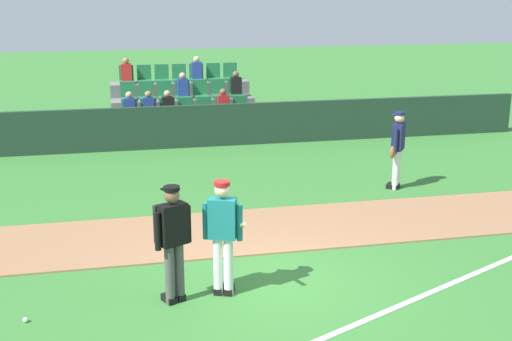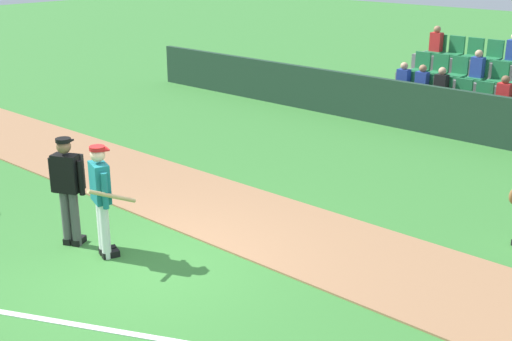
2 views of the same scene
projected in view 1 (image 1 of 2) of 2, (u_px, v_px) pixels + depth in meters
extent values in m
plane|color=#387A33|center=(265.00, 285.00, 10.30)|extent=(80.00, 80.00, 0.00)
cube|color=#9E704C|center=(237.00, 232.00, 12.49)|extent=(28.00, 2.36, 0.03)
cube|color=white|center=(459.00, 280.00, 10.44)|extent=(10.87, 5.27, 0.01)
cube|color=#1E3828|center=(191.00, 126.00, 18.93)|extent=(20.00, 0.16, 1.20)
cube|color=slate|center=(184.00, 129.00, 20.82)|extent=(4.45, 2.95, 0.30)
cube|color=slate|center=(187.00, 123.00, 19.92)|extent=(4.35, 0.85, 0.40)
cube|color=#237542|center=(130.00, 117.00, 19.42)|extent=(0.44, 0.40, 0.08)
cube|color=#237542|center=(129.00, 108.00, 19.57)|extent=(0.44, 0.08, 0.50)
cube|color=#263F99|center=(130.00, 107.00, 19.39)|extent=(0.32, 0.22, 0.52)
sphere|color=tan|center=(129.00, 95.00, 19.30)|extent=(0.20, 0.20, 0.20)
cube|color=#237542|center=(149.00, 117.00, 19.54)|extent=(0.44, 0.40, 0.08)
cube|color=#237542|center=(148.00, 107.00, 19.68)|extent=(0.44, 0.08, 0.50)
cube|color=#263F99|center=(149.00, 106.00, 19.50)|extent=(0.32, 0.22, 0.52)
sphere|color=#9E7051|center=(148.00, 94.00, 19.41)|extent=(0.20, 0.20, 0.20)
cube|color=#237542|center=(168.00, 116.00, 19.65)|extent=(0.44, 0.40, 0.08)
cube|color=#237542|center=(167.00, 106.00, 19.79)|extent=(0.44, 0.08, 0.50)
cube|color=black|center=(168.00, 106.00, 19.62)|extent=(0.32, 0.22, 0.52)
sphere|color=tan|center=(167.00, 94.00, 19.52)|extent=(0.20, 0.20, 0.20)
cube|color=#237542|center=(187.00, 115.00, 19.76)|extent=(0.44, 0.40, 0.08)
cube|color=#237542|center=(186.00, 106.00, 19.90)|extent=(0.44, 0.08, 0.50)
cube|color=#237542|center=(205.00, 114.00, 19.88)|extent=(0.44, 0.40, 0.08)
cube|color=#237542|center=(204.00, 105.00, 20.02)|extent=(0.44, 0.08, 0.50)
cube|color=#237542|center=(224.00, 114.00, 19.99)|extent=(0.44, 0.40, 0.08)
cube|color=#237542|center=(222.00, 104.00, 20.13)|extent=(0.44, 0.08, 0.50)
cube|color=red|center=(223.00, 104.00, 19.96)|extent=(0.32, 0.22, 0.52)
sphere|color=brown|center=(223.00, 92.00, 19.86)|extent=(0.20, 0.20, 0.20)
cube|color=#237542|center=(242.00, 113.00, 20.10)|extent=(0.44, 0.40, 0.08)
cube|color=#237542|center=(240.00, 104.00, 20.24)|extent=(0.44, 0.08, 0.50)
cube|color=slate|center=(183.00, 105.00, 20.62)|extent=(4.35, 0.85, 0.40)
cube|color=#237542|center=(128.00, 99.00, 20.12)|extent=(0.44, 0.40, 0.08)
cube|color=#237542|center=(128.00, 90.00, 20.26)|extent=(0.44, 0.08, 0.50)
cube|color=#237542|center=(147.00, 98.00, 20.23)|extent=(0.44, 0.40, 0.08)
cube|color=#237542|center=(146.00, 89.00, 20.37)|extent=(0.44, 0.08, 0.50)
cube|color=#237542|center=(165.00, 98.00, 20.34)|extent=(0.44, 0.40, 0.08)
cube|color=#237542|center=(164.00, 89.00, 20.48)|extent=(0.44, 0.08, 0.50)
cube|color=#237542|center=(183.00, 97.00, 20.46)|extent=(0.44, 0.40, 0.08)
cube|color=#237542|center=(182.00, 88.00, 20.60)|extent=(0.44, 0.08, 0.50)
cube|color=#263F99|center=(183.00, 87.00, 20.42)|extent=(0.32, 0.22, 0.52)
sphere|color=tan|center=(182.00, 76.00, 20.33)|extent=(0.20, 0.20, 0.20)
cube|color=#237542|center=(201.00, 97.00, 20.57)|extent=(0.44, 0.40, 0.08)
cube|color=#237542|center=(200.00, 88.00, 20.71)|extent=(0.44, 0.08, 0.50)
cube|color=#237542|center=(219.00, 96.00, 20.68)|extent=(0.44, 0.40, 0.08)
cube|color=#237542|center=(218.00, 87.00, 20.82)|extent=(0.44, 0.08, 0.50)
cube|color=#237542|center=(236.00, 95.00, 20.80)|extent=(0.44, 0.40, 0.08)
cube|color=#237542|center=(235.00, 86.00, 20.94)|extent=(0.44, 0.08, 0.50)
cube|color=black|center=(236.00, 86.00, 20.76)|extent=(0.32, 0.22, 0.52)
sphere|color=brown|center=(236.00, 74.00, 20.67)|extent=(0.20, 0.20, 0.20)
cube|color=slate|center=(180.00, 88.00, 21.31)|extent=(4.35, 0.85, 0.40)
cube|color=#237542|center=(127.00, 82.00, 20.81)|extent=(0.44, 0.40, 0.08)
cube|color=#237542|center=(126.00, 73.00, 20.95)|extent=(0.44, 0.08, 0.50)
cube|color=red|center=(126.00, 72.00, 20.78)|extent=(0.32, 0.22, 0.52)
sphere|color=#9E7051|center=(126.00, 61.00, 20.69)|extent=(0.20, 0.20, 0.20)
cube|color=#237542|center=(145.00, 81.00, 20.92)|extent=(0.44, 0.40, 0.08)
cube|color=#237542|center=(144.00, 73.00, 21.07)|extent=(0.44, 0.08, 0.50)
cube|color=#237542|center=(162.00, 81.00, 21.04)|extent=(0.44, 0.40, 0.08)
cube|color=#237542|center=(162.00, 72.00, 21.18)|extent=(0.44, 0.08, 0.50)
cube|color=#237542|center=(180.00, 80.00, 21.15)|extent=(0.44, 0.40, 0.08)
cube|color=#237542|center=(179.00, 72.00, 21.29)|extent=(0.44, 0.08, 0.50)
cube|color=#237542|center=(197.00, 80.00, 21.26)|extent=(0.44, 0.40, 0.08)
cube|color=#237542|center=(196.00, 71.00, 21.40)|extent=(0.44, 0.08, 0.50)
cube|color=#263F99|center=(197.00, 70.00, 21.23)|extent=(0.32, 0.22, 0.52)
sphere|color=beige|center=(197.00, 59.00, 21.14)|extent=(0.20, 0.20, 0.20)
cube|color=#237542|center=(214.00, 79.00, 21.38)|extent=(0.44, 0.40, 0.08)
cube|color=#237542|center=(213.00, 71.00, 21.52)|extent=(0.44, 0.08, 0.50)
cube|color=#237542|center=(231.00, 79.00, 21.49)|extent=(0.44, 0.40, 0.08)
cube|color=#237542|center=(230.00, 70.00, 21.63)|extent=(0.44, 0.08, 0.50)
cylinder|color=white|center=(218.00, 266.00, 9.88)|extent=(0.14, 0.14, 0.90)
cylinder|color=white|center=(228.00, 267.00, 9.86)|extent=(0.14, 0.14, 0.90)
cube|color=black|center=(219.00, 289.00, 10.04)|extent=(0.20, 0.29, 0.10)
cube|color=black|center=(229.00, 290.00, 10.02)|extent=(0.20, 0.29, 0.10)
cube|color=#197075|center=(222.00, 218.00, 9.67)|extent=(0.45, 0.34, 0.60)
cylinder|color=#197075|center=(206.00, 221.00, 9.72)|extent=(0.09, 0.09, 0.55)
cylinder|color=#197075|center=(240.00, 222.00, 9.65)|extent=(0.09, 0.09, 0.55)
sphere|color=beige|center=(222.00, 190.00, 9.55)|extent=(0.22, 0.22, 0.22)
cylinder|color=#B21919|center=(222.00, 183.00, 9.53)|extent=(0.23, 0.23, 0.06)
cube|color=#B21919|center=(223.00, 183.00, 9.63)|extent=(0.21, 0.17, 0.02)
cylinder|color=tan|center=(241.00, 227.00, 9.77)|extent=(0.10, 0.80, 0.41)
cylinder|color=#4C4C4C|center=(170.00, 275.00, 9.58)|extent=(0.14, 0.14, 0.90)
cylinder|color=#4C4C4C|center=(179.00, 272.00, 9.68)|extent=(0.14, 0.14, 0.90)
cube|color=black|center=(169.00, 299.00, 9.73)|extent=(0.22, 0.29, 0.10)
cube|color=black|center=(178.00, 296.00, 9.83)|extent=(0.22, 0.29, 0.10)
cube|color=black|center=(173.00, 224.00, 9.43)|extent=(0.46, 0.37, 0.60)
cylinder|color=black|center=(158.00, 231.00, 9.29)|extent=(0.09, 0.09, 0.55)
cylinder|color=black|center=(188.00, 224.00, 9.59)|extent=(0.09, 0.09, 0.55)
sphere|color=brown|center=(172.00, 195.00, 9.31)|extent=(0.22, 0.22, 0.22)
cylinder|color=black|center=(172.00, 188.00, 9.29)|extent=(0.23, 0.23, 0.06)
cube|color=black|center=(168.00, 189.00, 9.37)|extent=(0.21, 0.19, 0.02)
cube|color=black|center=(168.00, 222.00, 9.53)|extent=(0.43, 0.26, 0.56)
cylinder|color=white|center=(396.00, 170.00, 15.02)|extent=(0.14, 0.14, 0.90)
cylinder|color=white|center=(397.00, 168.00, 15.16)|extent=(0.14, 0.14, 0.90)
cube|color=black|center=(392.00, 187.00, 15.15)|extent=(0.28, 0.25, 0.10)
cube|color=black|center=(394.00, 185.00, 15.29)|extent=(0.28, 0.25, 0.10)
cube|color=#191E47|center=(398.00, 137.00, 14.89)|extent=(0.42, 0.45, 0.60)
cylinder|color=#191E47|center=(396.00, 141.00, 14.69)|extent=(0.09, 0.09, 0.55)
cylinder|color=#191E47|center=(401.00, 137.00, 15.12)|extent=(0.09, 0.09, 0.55)
sphere|color=beige|center=(399.00, 118.00, 14.78)|extent=(0.22, 0.22, 0.22)
cylinder|color=#191E4C|center=(400.00, 113.00, 14.75)|extent=(0.23, 0.23, 0.06)
cube|color=#191E4C|center=(395.00, 114.00, 14.80)|extent=(0.20, 0.22, 0.02)
ellipsoid|color=brown|center=(392.00, 152.00, 14.76)|extent=(0.22, 0.23, 0.28)
sphere|color=white|center=(25.00, 320.00, 9.15)|extent=(0.07, 0.07, 0.07)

